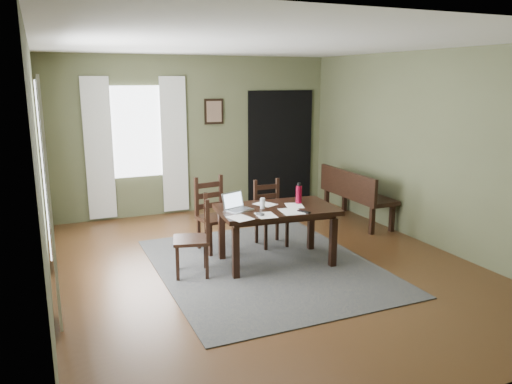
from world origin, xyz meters
name	(u,v)px	position (x,y,z in m)	size (l,w,h in m)	color
ground	(265,267)	(0.00, 0.00, -0.01)	(5.00, 6.00, 0.01)	#492C16
room_shell	(266,123)	(0.00, 0.00, 1.80)	(5.02, 6.02, 2.71)	#555A3A
rug	(265,266)	(0.00, 0.00, 0.01)	(2.60, 3.20, 0.01)	#3B3B3B
dining_table	(276,214)	(0.18, 0.06, 0.65)	(1.53, 1.01, 0.73)	black
chair_end	(196,237)	(-0.88, 0.08, 0.47)	(0.51, 0.51, 0.96)	black
chair_back_left	(214,215)	(-0.38, 0.86, 0.49)	(0.50, 0.50, 1.00)	black
chair_back_right	(270,214)	(0.41, 0.75, 0.45)	(0.40, 0.41, 0.92)	black
bench	(354,192)	(2.14, 1.23, 0.52)	(0.49, 1.53, 0.87)	black
laptop	(236,206)	(-0.33, 0.13, 0.79)	(0.39, 0.35, 0.22)	#B7B7BC
computer_mouse	(260,214)	(-0.17, -0.21, 0.75)	(0.05, 0.09, 0.03)	#3F3F42
tv_remote	(304,212)	(0.37, -0.29, 0.75)	(0.05, 0.17, 0.02)	black
drinking_glass	(263,203)	(-0.01, 0.07, 0.81)	(0.06, 0.06, 0.13)	silver
water_bottle	(299,194)	(0.52, 0.12, 0.86)	(0.10, 0.10, 0.27)	maroon
paper_a	(240,218)	(-0.43, -0.22, 0.74)	(0.22, 0.29, 0.00)	white
paper_b	(291,211)	(0.25, -0.20, 0.74)	(0.25, 0.33, 0.00)	white
paper_c	(265,204)	(0.11, 0.25, 0.74)	(0.21, 0.27, 0.00)	white
paper_d	(294,205)	(0.42, 0.04, 0.74)	(0.21, 0.28, 0.00)	white
paper_e	(266,215)	(-0.10, -0.24, 0.74)	(0.21, 0.28, 0.00)	white
window_left	(42,163)	(-2.47, 0.20, 1.45)	(0.01, 1.30, 1.70)	white
window_back	(137,132)	(-1.00, 2.97, 1.45)	(1.00, 0.01, 1.50)	white
curtain_left_near	(50,204)	(-2.44, -0.62, 1.20)	(0.03, 0.48, 2.30)	silver
curtain_left_far	(46,173)	(-2.44, 1.02, 1.20)	(0.03, 0.48, 2.30)	silver
curtain_back_left	(99,149)	(-1.62, 2.94, 1.20)	(0.44, 0.03, 2.30)	silver
curtain_back_right	(174,145)	(-0.38, 2.94, 1.20)	(0.44, 0.03, 2.30)	silver
framed_picture	(214,111)	(0.35, 2.97, 1.75)	(0.34, 0.03, 0.44)	black
doorway_back	(280,147)	(1.65, 2.97, 1.05)	(1.30, 0.03, 2.10)	black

